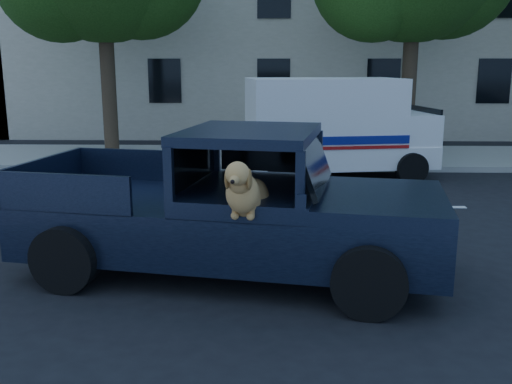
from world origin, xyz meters
TOP-DOWN VIEW (x-y plane):
  - ground at (0.00, 0.00)m, footprint 120.00×120.00m
  - far_sidewalk at (0.00, 9.20)m, footprint 60.00×4.00m
  - lane_stripes at (2.00, 3.40)m, footprint 21.60×0.14m
  - building_main at (3.00, 16.50)m, footprint 26.00×6.00m
  - pickup_truck at (0.25, -0.34)m, footprint 5.84×3.31m
  - mail_truck at (2.50, 6.45)m, footprint 4.78×2.92m

SIDE VIEW (x-z plane):
  - ground at x=0.00m, z-range 0.00..0.00m
  - lane_stripes at x=2.00m, z-range 0.00..0.01m
  - far_sidewalk at x=0.00m, z-range 0.00..0.15m
  - pickup_truck at x=0.25m, z-range -0.32..1.66m
  - mail_truck at x=2.50m, z-range -0.16..2.31m
  - building_main at x=3.00m, z-range 0.00..9.00m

